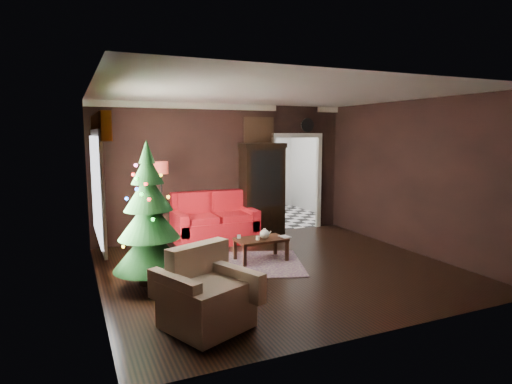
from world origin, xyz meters
name	(u,v)px	position (x,y,z in m)	size (l,w,h in m)	color
floor	(278,268)	(0.00, 0.00, 0.00)	(5.50, 5.50, 0.00)	black
ceiling	(280,93)	(0.00, 0.00, 2.80)	(5.50, 5.50, 0.00)	white
wall_back	(226,171)	(0.00, 2.50, 1.40)	(5.50, 5.50, 0.00)	black
wall_front	(386,208)	(0.00, -2.50, 1.40)	(5.50, 5.50, 0.00)	black
wall_left	(95,193)	(-2.75, 0.00, 1.40)	(5.50, 5.50, 0.00)	black
wall_right	(412,177)	(2.75, 0.00, 1.40)	(5.50, 5.50, 0.00)	black
doorway	(296,184)	(1.70, 2.50, 1.05)	(1.10, 0.10, 2.10)	white
left_window	(97,187)	(-2.71, 0.20, 1.45)	(0.05, 1.60, 1.40)	white
valance	(100,127)	(-2.63, 0.20, 2.27)	(0.12, 2.10, 0.35)	#6E2C02
kitchen_floor	(267,217)	(1.70, 4.00, 0.00)	(3.00, 3.00, 0.00)	white
kitchen_window	(246,151)	(1.70, 5.45, 1.70)	(0.70, 0.06, 0.70)	white
rug	(240,264)	(-0.49, 0.45, 0.01)	(2.05, 1.49, 0.01)	#58434E
loveseat	(215,218)	(-0.40, 2.05, 0.50)	(1.70, 0.90, 1.00)	#8C0306
curio_cabinet	(262,191)	(0.75, 2.27, 0.95)	(0.90, 0.45, 1.90)	black
floor_lamp	(162,208)	(-1.50, 1.81, 0.83)	(0.29, 0.29, 1.70)	black
christmas_tree	(149,215)	(-2.06, -0.04, 1.05)	(1.03, 1.03, 1.97)	black
armchair	(206,289)	(-1.72, -1.61, 0.46)	(0.86, 0.86, 0.88)	#C1AC97
coffee_table	(261,249)	(-0.08, 0.52, 0.20)	(0.85, 0.51, 0.38)	#2F210F
teapot	(265,234)	(-0.03, 0.46, 0.48)	(0.19, 0.19, 0.18)	silver
cup_a	(239,237)	(-0.42, 0.68, 0.42)	(0.07, 0.07, 0.06)	silver
cup_b	(258,238)	(-0.17, 0.44, 0.43)	(0.07, 0.07, 0.06)	white
book	(281,232)	(0.26, 0.42, 0.50)	(0.15, 0.02, 0.21)	tan
wall_clock	(307,125)	(1.95, 2.45, 2.38)	(0.32, 0.32, 0.06)	white
painting	(259,131)	(0.75, 2.46, 2.25)	(0.62, 0.05, 0.52)	#BC8D47
kitchen_counter	(250,195)	(1.70, 5.20, 0.45)	(1.80, 0.60, 0.90)	white
kitchen_table	(262,206)	(1.40, 3.70, 0.38)	(0.70, 0.70, 0.75)	#53311F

